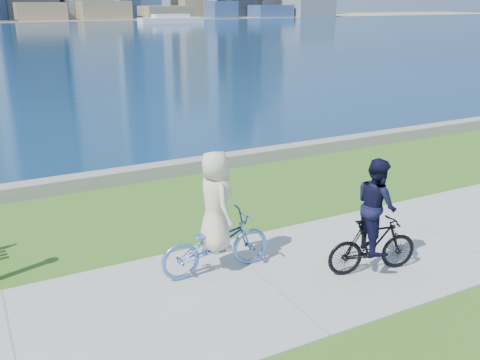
% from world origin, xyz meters
% --- Properties ---
extents(ground, '(320.00, 320.00, 0.00)m').
position_xyz_m(ground, '(0.00, 0.00, 0.00)').
color(ground, '#326219').
rests_on(ground, ground).
extents(concrete_path, '(80.00, 3.50, 0.02)m').
position_xyz_m(concrete_path, '(0.00, 0.00, 0.01)').
color(concrete_path, '#A1A19C').
rests_on(concrete_path, ground).
extents(seawall, '(90.00, 0.50, 0.35)m').
position_xyz_m(seawall, '(0.00, 6.20, 0.17)').
color(seawall, gray).
rests_on(seawall, ground).
extents(ferry_far, '(12.75, 3.64, 1.73)m').
position_xyz_m(ferry_far, '(35.33, 97.78, 0.72)').
color(ferry_far, white).
rests_on(ferry_far, ground).
extents(cyclist_woman, '(0.73, 2.00, 2.17)m').
position_xyz_m(cyclist_woman, '(-0.61, 0.72, 0.82)').
color(cyclist_woman, '#4F81C1').
rests_on(cyclist_woman, ground).
extents(cyclist_man, '(0.82, 1.71, 2.05)m').
position_xyz_m(cyclist_man, '(1.77, -0.56, 0.88)').
color(cyclist_man, black).
rests_on(cyclist_man, ground).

